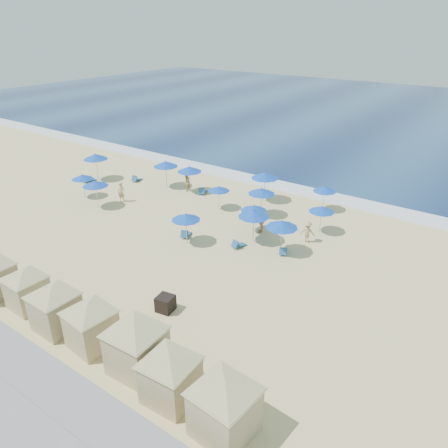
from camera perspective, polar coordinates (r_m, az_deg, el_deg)
The scene contains 34 objects.
ground at distance 31.53m, azimuth -8.70°, elevation -2.58°, with size 160.00×160.00×0.00m, color beige.
ocean at distance 78.61m, azimuth 20.80°, elevation 13.07°, with size 160.00×80.00×0.06m, color navy.
surf_line at distance 42.92m, azimuth 5.69°, elevation 5.37°, with size 160.00×2.50×0.08m, color white.
trash_bin at distance 24.50m, azimuth -7.66°, elevation -10.25°, with size 0.89×0.89×0.89m, color black.
cabana_1 at distance 26.37m, azimuth -24.49°, elevation -7.15°, with size 4.05×4.05×2.54m.
cabana_2 at distance 24.03m, azimuth -21.31°, elevation -9.52°, with size 4.37×4.37×2.74m.
cabana_3 at distance 22.30m, azimuth -17.09°, elevation -11.82°, with size 4.31×4.31×2.71m.
cabana_4 at distance 20.37m, azimuth -11.43°, elevation -14.60°, with size 4.72×4.72×2.97m.
cabana_5 at distance 18.98m, azimuth -7.08°, elevation -18.39°, with size 4.30×4.30×2.70m.
cabana_6 at distance 17.59m, azimuth 0.10°, elevation -22.02°, with size 4.64×4.64×2.92m.
umbrella_0 at distance 44.79m, azimuth -16.45°, elevation 8.44°, with size 2.40×2.40×2.73m.
umbrella_1 at distance 40.70m, azimuth -18.03°, elevation 5.88°, with size 1.93×1.93×2.19m.
umbrella_2 at distance 41.40m, azimuth -7.64°, elevation 7.79°, with size 2.31×2.31×2.63m.
umbrella_3 at distance 38.01m, azimuth -16.47°, elevation 5.12°, with size 2.16×2.16×2.46m.
umbrella_4 at distance 39.90m, azimuth -4.54°, elevation 7.16°, with size 2.24×2.24×2.55m.
umbrella_5 at distance 36.23m, azimuth -0.68°, elevation 4.65°, with size 1.83×1.83×2.08m.
umbrella_6 at distance 30.55m, azimuth -5.00°, elevation 0.93°, with size 2.06×2.06×2.35m.
umbrella_7 at distance 34.89m, azimuth 4.93°, elevation 4.31°, with size 2.17×2.17×2.47m.
umbrella_8 at distance 30.60m, azimuth 3.91°, elevation 1.37°, with size 2.23×2.23×2.54m.
umbrella_9 at distance 37.89m, azimuth 5.38°, elevation 6.35°, with size 2.38×2.38×2.71m.
umbrella_10 at distance 32.86m, azimuth 12.66°, elevation 1.91°, with size 1.91×1.91×2.17m.
umbrella_11 at distance 29.30m, azimuth 7.58°, elevation -0.04°, with size 2.19×2.19×2.49m.
umbrella_12 at distance 32.15m, azimuth 3.93°, elevation 2.10°, with size 1.98×1.98×2.26m.
umbrella_13 at distance 36.85m, azimuth 13.01°, elevation 4.48°, with size 1.91×1.91×2.18m.
beach_chair_0 at distance 45.08m, azimuth -17.35°, elevation 5.60°, with size 0.72×1.40×0.75m.
beach_chair_1 at distance 44.06m, azimuth -11.38°, elevation 5.79°, with size 0.78×1.31×0.67m.
beach_chair_2 at distance 40.06m, azimuth -2.81°, elevation 4.29°, with size 0.97×1.38×0.69m.
beach_chair_3 at distance 32.17m, azimuth -5.02°, elevation -1.31°, with size 0.98×1.34×0.67m.
beach_chair_4 at distance 30.64m, azimuth 1.83°, elevation -2.69°, with size 0.76×1.23×0.63m.
beach_chair_5 at distance 30.06m, azimuth 7.73°, elevation -3.53°, with size 0.92×1.22×0.62m.
beachgoer_0 at distance 39.07m, azimuth -13.27°, elevation 4.06°, with size 0.64×0.42×1.75m, color tan.
beachgoer_1 at distance 40.70m, azimuth -4.95°, elevation 5.49°, with size 0.83×0.64×1.70m, color tan.
beachgoer_2 at distance 32.64m, azimuth 4.91°, elevation 0.37°, with size 1.03×0.43×1.76m, color tan.
beachgoer_3 at distance 31.65m, azimuth 10.85°, elevation -1.01°, with size 1.04×0.60×1.61m, color tan.
Camera 1 is at (19.88, -19.64, 14.61)m, focal length 35.00 mm.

